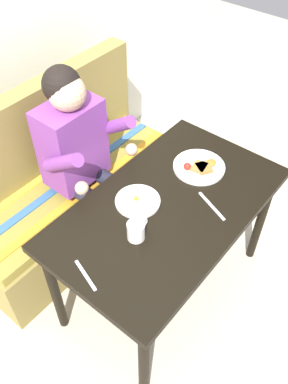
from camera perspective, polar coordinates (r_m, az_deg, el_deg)
name	(u,v)px	position (r m, az deg, el deg)	size (l,w,h in m)	color
ground_plane	(163,286)	(2.53, 2.70, -12.98)	(8.00, 8.00, 0.00)	#BAAE99
table	(168,216)	(2.00, 3.33, -3.39)	(1.20, 0.70, 0.73)	black
couch	(68,191)	(2.61, -10.52, 0.19)	(1.44, 0.56, 1.00)	olive
person	(82,151)	(2.23, -8.67, 5.65)	(0.45, 0.61, 1.21)	#7B3A8D
plate_breakfast	(199,167)	(2.13, 7.75, 3.52)	(0.27, 0.27, 0.05)	white
plate_eggs	(138,201)	(1.95, -0.89, -1.25)	(0.22, 0.22, 0.04)	white
coffee_mug	(136,230)	(1.78, -1.08, -5.35)	(0.12, 0.08, 0.09)	white
fork	(85,275)	(1.72, -8.18, -11.45)	(0.01, 0.17, 0.01)	silver
knife	(212,206)	(1.96, 9.44, -1.94)	(0.01, 0.20, 0.01)	silver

